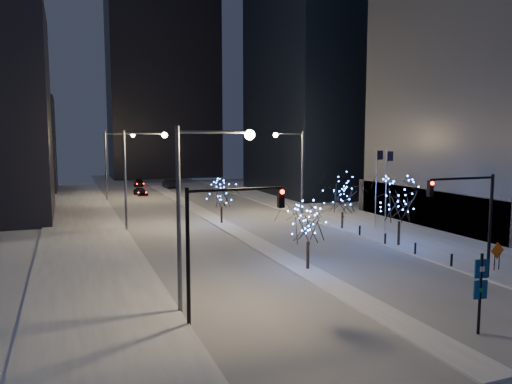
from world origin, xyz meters
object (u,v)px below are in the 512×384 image
car_far (139,183)px  wayfinding_sign (481,285)px  traffic_signal_east (473,210)px  car_near (141,191)px  holiday_tree_plaza_far (343,195)px  traffic_signal_west (218,231)px  holiday_tree_median_far (221,195)px  holiday_tree_plaza_near (400,201)px  construction_sign (497,253)px  street_lamp_w_far (113,156)px  street_lamp_w_near (198,192)px  holiday_tree_median_near (308,223)px  street_lamp_w_mid (136,166)px  street_lamp_east (295,161)px  car_mid (170,184)px

car_far → wayfinding_sign: 77.01m
traffic_signal_east → car_near: traffic_signal_east is taller
car_near → holiday_tree_plaza_far: holiday_tree_plaza_far is taller
traffic_signal_west → traffic_signal_east: bearing=3.3°
holiday_tree_median_far → holiday_tree_plaza_near: 19.37m
wayfinding_sign → holiday_tree_median_far: bearing=102.4°
holiday_tree_median_far → construction_sign: 28.01m
holiday_tree_plaza_far → wayfinding_sign: (-7.75, -25.72, -1.14)m
street_lamp_w_far → wayfinding_sign: size_ratio=2.52×
street_lamp_w_near → holiday_tree_median_far: size_ratio=2.20×
traffic_signal_west → holiday_tree_median_near: traffic_signal_west is taller
traffic_signal_west → holiday_tree_plaza_far: 27.37m
street_lamp_w_mid → traffic_signal_east: size_ratio=1.43×
street_lamp_east → construction_sign: (2.36, -27.91, -5.11)m
street_lamp_east → holiday_tree_plaza_far: 10.68m
car_mid → holiday_tree_median_near: size_ratio=1.01×
traffic_signal_east → car_near: bearing=103.7°
street_lamp_w_mid → wayfinding_sign: 35.24m
street_lamp_east → car_near: (-14.61, 26.40, -5.81)m
street_lamp_east → holiday_tree_plaza_far: size_ratio=1.80×
street_lamp_w_mid → holiday_tree_plaza_far: (19.44, -7.28, -2.92)m
street_lamp_w_far → traffic_signal_east: (17.88, -51.00, -1.74)m
construction_sign → traffic_signal_east: bearing=-164.1°
traffic_signal_east → car_mid: (-6.83, 65.00, -3.95)m
car_far → holiday_tree_median_far: bearing=-77.0°
car_mid → car_far: 6.88m
street_lamp_w_mid → traffic_signal_west: size_ratio=1.43×
street_lamp_w_mid → traffic_signal_west: street_lamp_w_mid is taller
traffic_signal_east → car_near: (-13.46, 55.40, -4.12)m
street_lamp_w_mid → car_near: (4.41, 29.40, -5.86)m
car_near → holiday_tree_median_near: 49.57m
holiday_tree_plaza_near → construction_sign: size_ratio=2.96×
street_lamp_w_far → holiday_tree_plaza_far: (19.44, -32.28, -2.92)m
car_mid → street_lamp_east: bearing=98.2°
car_mid → holiday_tree_plaza_near: 55.60m
car_near → street_lamp_w_near: bearing=-104.1°
car_far → holiday_tree_median_far: holiday_tree_median_far is taller
street_lamp_w_mid → traffic_signal_west: (0.50, -27.00, -1.74)m
holiday_tree_median_far → car_mid: bearing=86.9°
street_lamp_w_near → street_lamp_w_far: same height
holiday_tree_median_near → wayfinding_sign: size_ratio=1.23×
street_lamp_w_mid → street_lamp_w_near: bearing=-90.0°
traffic_signal_east → holiday_tree_median_far: 27.66m
street_lamp_w_mid → holiday_tree_plaza_far: 20.96m
traffic_signal_west → car_near: 56.69m
car_mid → construction_sign: 64.74m
car_near → construction_sign: (16.97, -54.31, 0.70)m
holiday_tree_median_near → wayfinding_sign: bearing=-79.2°
traffic_signal_west → street_lamp_w_near: bearing=104.0°
street_lamp_w_near → wayfinding_sign: size_ratio=2.52×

